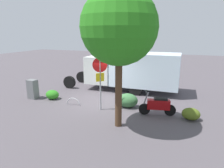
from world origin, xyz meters
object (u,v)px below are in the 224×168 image
(utility_cabinet, at_px, (33,89))
(box_truck_near, at_px, (131,69))
(street_tree, at_px, (119,27))
(bike_rack_hoop, at_px, (73,105))
(motorcycle, at_px, (158,105))
(stop_sign, at_px, (100,76))

(utility_cabinet, bearing_deg, box_truck_near, -142.47)
(street_tree, relative_size, bike_rack_hoop, 6.77)
(motorcycle, xyz_separation_m, street_tree, (1.43, 1.81, 3.67))
(motorcycle, relative_size, stop_sign, 0.64)
(box_truck_near, height_order, motorcycle, box_truck_near)
(street_tree, relative_size, utility_cabinet, 4.85)
(motorcycle, xyz_separation_m, stop_sign, (2.95, 0.39, 1.33))
(stop_sign, distance_m, bike_rack_hoop, 2.55)
(stop_sign, relative_size, bike_rack_hoop, 3.29)
(box_truck_near, xyz_separation_m, utility_cabinet, (5.14, 3.94, -0.93))
(motorcycle, relative_size, bike_rack_hoop, 2.10)
(box_truck_near, distance_m, stop_sign, 4.15)
(box_truck_near, distance_m, bike_rack_hoop, 4.83)
(street_tree, bearing_deg, bike_rack_hoop, -24.52)
(stop_sign, bearing_deg, motorcycle, -172.40)
(box_truck_near, xyz_separation_m, stop_sign, (0.42, 4.11, 0.33))
(box_truck_near, distance_m, motorcycle, 4.61)
(utility_cabinet, bearing_deg, bike_rack_hoop, 178.12)
(stop_sign, height_order, street_tree, street_tree)
(bike_rack_hoop, bearing_deg, motorcycle, -176.07)
(stop_sign, relative_size, utility_cabinet, 2.36)
(box_truck_near, distance_m, street_tree, 6.23)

